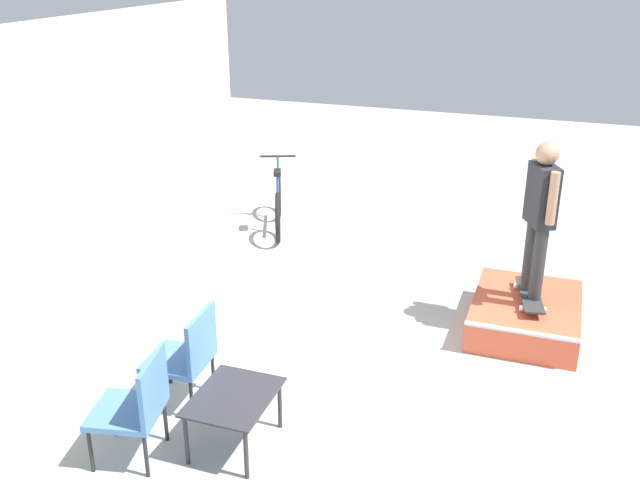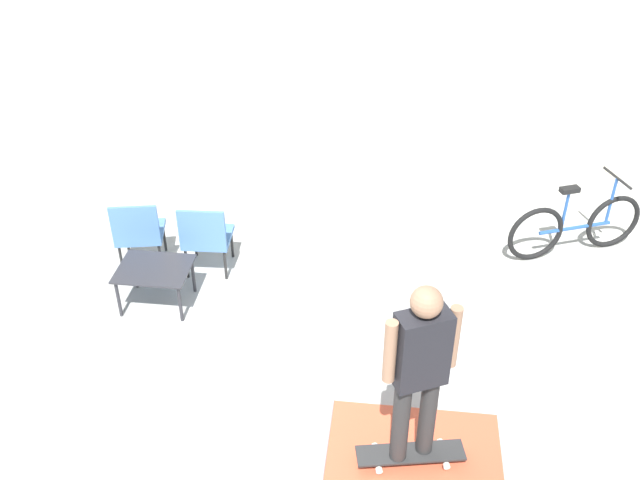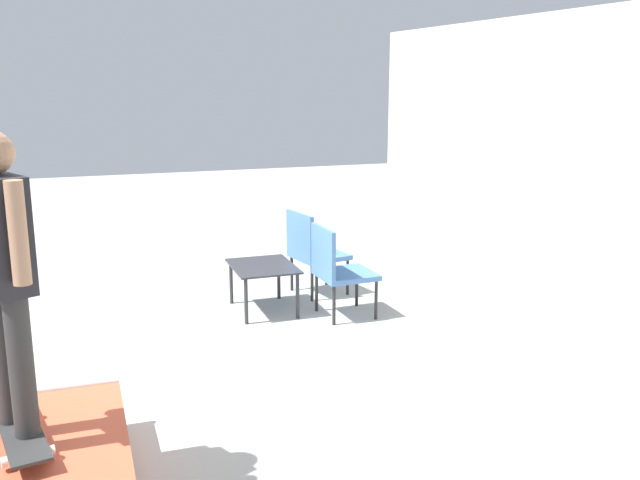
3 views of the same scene
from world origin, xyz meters
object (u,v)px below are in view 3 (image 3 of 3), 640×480
Objects in this scene: coffee_table at (263,271)px; patio_chair_right at (337,267)px; patio_chair_left at (312,249)px; person_skater at (3,261)px; skate_ramp_box at (28,472)px; skateboard_on_ramp at (20,429)px.

patio_chair_right is (0.40, 0.63, 0.09)m from coffee_table.
patio_chair_left reaches higher than coffee_table.
patio_chair_left and patio_chair_right have the same top height.
patio_chair_left is at bearing 113.45° from person_skater.
skate_ramp_box is 1.58× the size of patio_chair_right.
patio_chair_left is 0.78m from patio_chair_right.
patio_chair_right reaches higher than coffee_table.
skateboard_on_ramp is 4.11m from patio_chair_left.
skateboard_on_ramp is 0.95m from person_skater.
patio_chair_left is (-0.38, 0.64, 0.09)m from coffee_table.
coffee_table is at bearing 108.95° from patio_chair_left.
skateboard_on_ramp is 0.96× the size of patio_chair_right.
skate_ramp_box is 1.58× the size of patio_chair_left.
person_skater is 4.20m from patio_chair_left.
coffee_table is at bearing 143.13° from skate_ramp_box.
skateboard_on_ramp is (-0.02, -0.02, 0.25)m from skate_ramp_box.
person_skater is 1.78× the size of patio_chair_left.
patio_chair_right reaches higher than skateboard_on_ramp.
skate_ramp_box is at bearing 128.01° from patio_chair_right.
skateboard_on_ramp is at bearing -25.37° from person_skater.
person_skater is 1.78× the size of patio_chair_right.
coffee_table is 0.85× the size of patio_chair_right.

